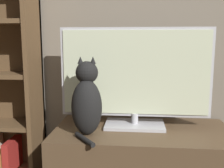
# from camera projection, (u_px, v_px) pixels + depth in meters

# --- Properties ---
(tv_stand) EXTENTS (1.12, 0.56, 0.42)m
(tv_stand) POSITION_uv_depth(u_px,v_px,m) (142.00, 160.00, 1.70)
(tv_stand) COLOR brown
(tv_stand) RESTS_ON ground_plane
(tv) EXTENTS (0.97, 0.23, 0.64)m
(tv) POSITION_uv_depth(u_px,v_px,m) (135.00, 77.00, 1.69)
(tv) COLOR #B7B7BC
(tv) RESTS_ON tv_stand
(cat) EXTENTS (0.19, 0.31, 0.47)m
(cat) POSITION_uv_depth(u_px,v_px,m) (87.00, 101.00, 1.56)
(cat) COLOR black
(cat) RESTS_ON tv_stand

